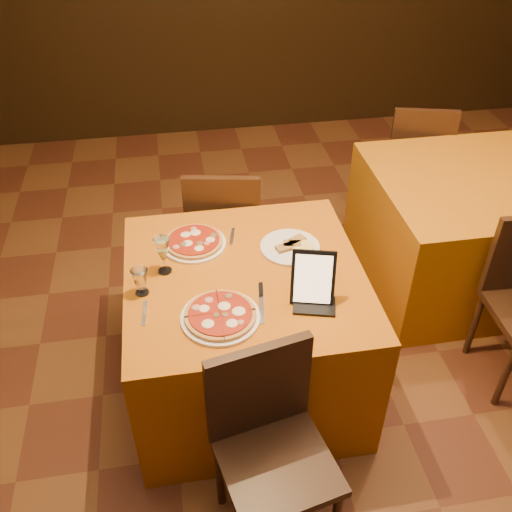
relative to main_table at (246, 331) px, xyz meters
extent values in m
cube|color=#5E2D19|center=(0.36, -0.42, -0.38)|extent=(6.00, 7.00, 0.01)
cube|color=#B45D0B|center=(0.00, 0.00, 0.00)|extent=(1.10, 1.10, 0.75)
cube|color=#B4660B|center=(1.44, 0.63, 0.00)|extent=(1.10, 1.10, 0.75)
cylinder|color=white|center=(-0.14, -0.28, 0.38)|extent=(0.34, 0.34, 0.01)
cylinder|color=#AD4C23|center=(-0.14, -0.28, 0.40)|extent=(0.30, 0.30, 0.02)
cylinder|color=white|center=(-0.21, 0.25, 0.38)|extent=(0.31, 0.31, 0.01)
cylinder|color=#AD4C23|center=(-0.21, 0.25, 0.40)|extent=(0.28, 0.28, 0.02)
cylinder|color=white|center=(0.25, 0.15, 0.38)|extent=(0.29, 0.29, 0.01)
cylinder|color=olive|center=(0.25, 0.15, 0.40)|extent=(0.18, 0.18, 0.02)
cube|color=black|center=(0.26, -0.22, 0.49)|extent=(0.21, 0.14, 0.23)
cube|color=#B5B6BD|center=(0.04, -0.22, 0.38)|extent=(0.06, 0.25, 0.01)
cube|color=silver|center=(-0.46, -0.20, 0.38)|extent=(0.03, 0.15, 0.01)
cube|color=silver|center=(-0.02, 0.29, 0.38)|extent=(0.05, 0.14, 0.01)
camera|label=1|loc=(-0.28, -2.00, 2.06)|focal=40.00mm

